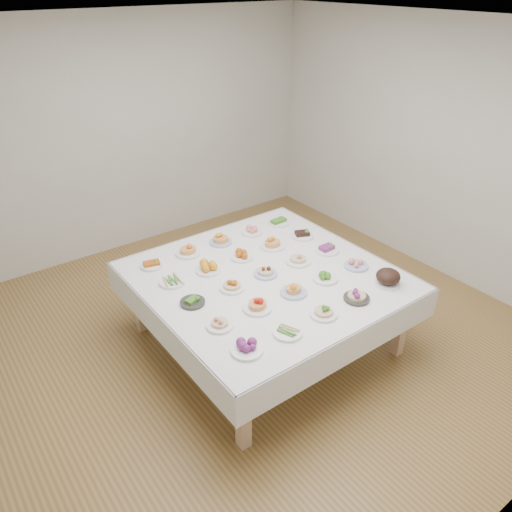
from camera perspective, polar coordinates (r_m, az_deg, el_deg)
room_envelope at (r=4.14m, az=-0.34°, el=11.44°), size 5.02×5.02×2.81m
display_table at (r=4.54m, az=1.13°, el=-2.92°), size 2.14×2.14×0.75m
dish_0 at (r=3.63m, az=-1.06°, el=-10.30°), size 0.23×0.23×0.10m
dish_1 at (r=3.81m, az=3.64°, el=-8.61°), size 0.22×0.22×0.05m
dish_2 at (r=4.01m, az=7.74°, el=-6.19°), size 0.22×0.22×0.11m
dish_3 at (r=4.23m, az=11.48°, el=-4.22°), size 0.22×0.22×0.13m
dish_4 at (r=4.48m, az=14.85°, el=-2.42°), size 0.24×0.24×0.14m
dish_5 at (r=3.87m, az=-4.16°, el=-7.55°), size 0.21×0.21×0.10m
dish_6 at (r=4.03m, az=0.16°, el=-5.35°), size 0.24×0.24×0.14m
dish_7 at (r=4.23m, az=4.32°, el=-3.72°), size 0.22×0.22×0.12m
dish_8 at (r=4.46m, az=7.91°, el=-2.31°), size 0.22×0.22×0.09m
dish_9 at (r=4.70m, az=11.40°, el=-0.84°), size 0.22×0.22×0.09m
dish_10 at (r=4.15m, az=-7.27°, el=-5.08°), size 0.20×0.20×0.08m
dish_11 at (r=4.29m, az=-2.77°, el=-3.22°), size 0.21×0.21×0.11m
dish_12 at (r=4.48m, az=1.10°, el=-1.67°), size 0.21×0.21×0.11m
dish_13 at (r=4.68m, az=4.83°, el=-0.09°), size 0.24×0.24×0.13m
dish_14 at (r=4.91m, az=8.09°, el=0.93°), size 0.23×0.23×0.10m
dish_15 at (r=4.44m, az=-9.58°, el=-2.83°), size 0.22×0.22×0.05m
dish_16 at (r=4.55m, az=-5.52°, el=-1.21°), size 0.22×0.22×0.11m
dish_17 at (r=4.74m, az=-1.62°, el=0.12°), size 0.21×0.21×0.09m
dish_18 at (r=4.93m, az=1.89°, el=1.63°), size 0.23×0.23×0.13m
dish_19 at (r=5.15m, az=5.31°, el=2.63°), size 0.23×0.23×0.11m
dish_20 at (r=4.71m, az=-11.83°, el=-0.88°), size 0.21×0.21×0.08m
dish_21 at (r=4.85m, az=-7.79°, el=0.81°), size 0.24×0.24×0.13m
dish_22 at (r=5.01m, az=-4.06°, el=2.05°), size 0.22×0.22×0.13m
dish_23 at (r=5.20m, az=-0.50°, el=2.95°), size 0.21×0.21×0.09m
dish_24 at (r=5.41m, az=2.60°, el=4.05°), size 0.22×0.22×0.10m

